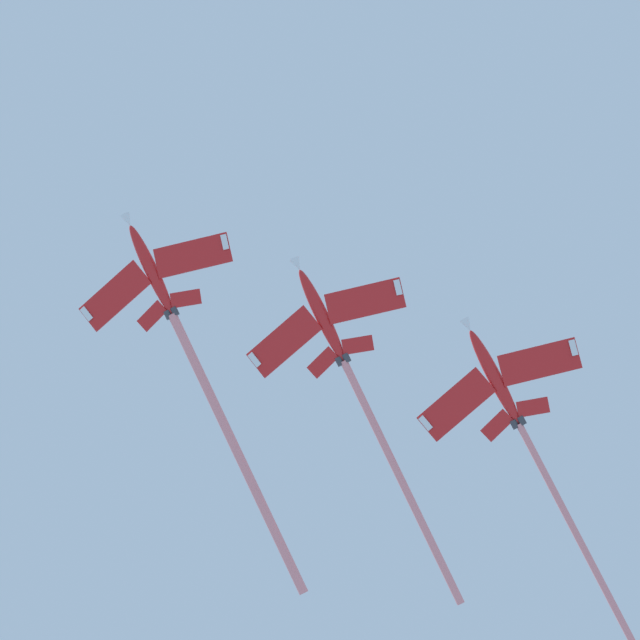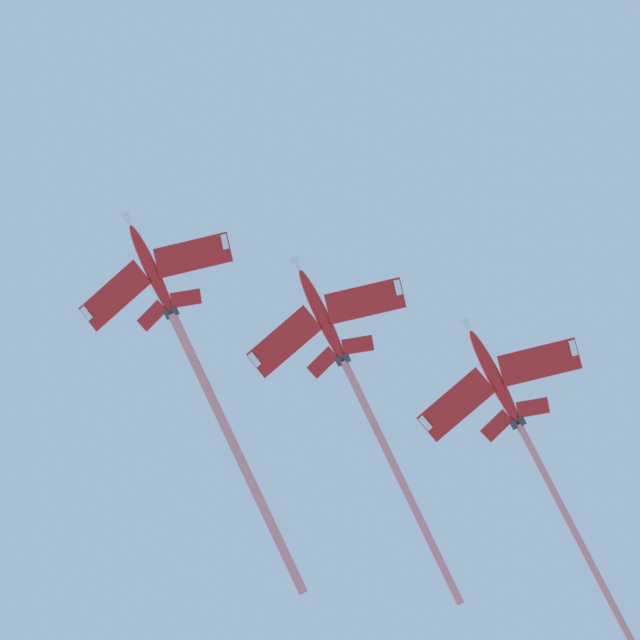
% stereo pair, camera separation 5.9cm
% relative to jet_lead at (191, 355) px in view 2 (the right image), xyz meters
% --- Properties ---
extents(jet_lead, '(25.40, 43.35, 18.03)m').
position_rel_jet_lead_xyz_m(jet_lead, '(0.00, 0.00, 0.00)').
color(jet_lead, red).
extents(jet_second, '(23.20, 38.20, 17.05)m').
position_rel_jet_lead_xyz_m(jet_second, '(10.77, 14.99, -3.27)').
color(jet_second, red).
extents(jet_third, '(22.86, 38.76, 16.31)m').
position_rel_jet_lead_xyz_m(jet_third, '(18.93, 33.21, -7.75)').
color(jet_third, red).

